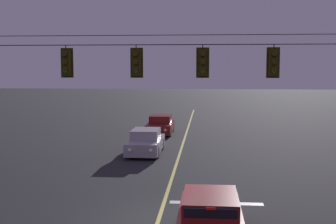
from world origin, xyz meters
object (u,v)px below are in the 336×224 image
object	(u,v)px
traffic_light_centre	(136,63)
car_oncoming_trailing	(161,125)
car_waiting_near_lane	(210,219)
car_oncoming_lead	(146,142)
traffic_light_rightmost	(274,62)
traffic_light_left_inner	(66,63)
traffic_light_right_inner	(203,63)

from	to	relation	value
traffic_light_centre	car_oncoming_trailing	bearing A→B (deg)	92.75
car_waiting_near_lane	car_oncoming_lead	world-z (taller)	same
traffic_light_rightmost	car_oncoming_trailing	size ratio (longest dim) A/B	0.28
traffic_light_rightmost	car_oncoming_lead	bearing A→B (deg)	123.83
car_waiting_near_lane	car_oncoming_lead	size ratio (longest dim) A/B	0.98
car_oncoming_lead	car_oncoming_trailing	distance (m)	7.83
car_oncoming_lead	traffic_light_left_inner	bearing A→B (deg)	-101.68
traffic_light_rightmost	car_waiting_near_lane	size ratio (longest dim) A/B	0.28
car_waiting_near_lane	traffic_light_right_inner	bearing A→B (deg)	93.87
car_oncoming_lead	traffic_light_rightmost	bearing A→B (deg)	-56.17
traffic_light_left_inner	traffic_light_rightmost	bearing A→B (deg)	0.00
traffic_light_centre	traffic_light_rightmost	bearing A→B (deg)	0.00
car_waiting_near_lane	car_oncoming_trailing	xyz separation A→B (m)	(-3.55, 20.86, -0.00)
traffic_light_centre	car_waiting_near_lane	size ratio (longest dim) A/B	0.28
car_waiting_near_lane	car_oncoming_trailing	size ratio (longest dim) A/B	0.98
traffic_light_right_inner	traffic_light_rightmost	distance (m)	2.57
traffic_light_centre	car_waiting_near_lane	distance (m)	6.75
car_waiting_near_lane	car_oncoming_lead	bearing A→B (deg)	105.48
car_oncoming_trailing	traffic_light_centre	bearing A→B (deg)	-87.25
traffic_light_right_inner	car_oncoming_lead	bearing A→B (deg)	110.71
traffic_light_left_inner	car_oncoming_lead	distance (m)	10.01
traffic_light_centre	car_oncoming_lead	size ratio (longest dim) A/B	0.28
traffic_light_centre	car_oncoming_lead	world-z (taller)	traffic_light_centre
traffic_light_centre	car_oncoming_lead	bearing A→B (deg)	95.56
traffic_light_right_inner	car_waiting_near_lane	size ratio (longest dim) A/B	0.28
traffic_light_left_inner	car_oncoming_lead	size ratio (longest dim) A/B	0.28
traffic_light_left_inner	car_oncoming_trailing	bearing A→B (deg)	83.57
traffic_light_centre	car_waiting_near_lane	bearing A→B (deg)	-57.07
traffic_light_centre	traffic_light_rightmost	world-z (taller)	same
traffic_light_right_inner	car_oncoming_lead	xyz separation A→B (m)	(-3.32, 8.78, -4.45)
car_oncoming_lead	traffic_light_right_inner	bearing A→B (deg)	-69.29
traffic_light_left_inner	traffic_light_rightmost	size ratio (longest dim) A/B	1.00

